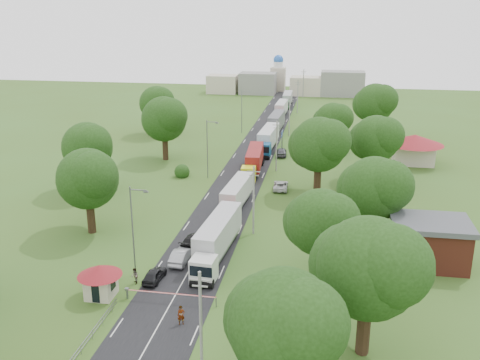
% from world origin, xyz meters
% --- Properties ---
extents(ground, '(260.00, 260.00, 0.00)m').
position_xyz_m(ground, '(0.00, 0.00, 0.00)').
color(ground, '#3B561C').
rests_on(ground, ground).
extents(road, '(8.00, 200.00, 0.04)m').
position_xyz_m(road, '(0.00, 20.00, 0.00)').
color(road, black).
rests_on(road, ground).
extents(boom_barrier, '(9.22, 0.35, 1.18)m').
position_xyz_m(boom_barrier, '(-1.36, -25.00, 0.89)').
color(boom_barrier, slate).
rests_on(boom_barrier, ground).
extents(guard_booth, '(4.40, 4.40, 3.45)m').
position_xyz_m(guard_booth, '(-7.20, -25.00, 2.16)').
color(guard_booth, beige).
rests_on(guard_booth, ground).
extents(info_sign, '(0.12, 3.10, 4.10)m').
position_xyz_m(info_sign, '(5.20, 35.00, 3.00)').
color(info_sign, slate).
rests_on(info_sign, ground).
extents(pole_0, '(1.60, 0.24, 9.00)m').
position_xyz_m(pole_0, '(5.50, -35.00, 4.68)').
color(pole_0, gray).
rests_on(pole_0, ground).
extents(pole_1, '(1.60, 0.24, 9.00)m').
position_xyz_m(pole_1, '(5.50, -7.00, 4.68)').
color(pole_1, gray).
rests_on(pole_1, ground).
extents(pole_2, '(1.60, 0.24, 9.00)m').
position_xyz_m(pole_2, '(5.50, 21.00, 4.68)').
color(pole_2, gray).
rests_on(pole_2, ground).
extents(pole_3, '(1.60, 0.24, 9.00)m').
position_xyz_m(pole_3, '(5.50, 49.00, 4.68)').
color(pole_3, gray).
rests_on(pole_3, ground).
extents(pole_4, '(1.60, 0.24, 9.00)m').
position_xyz_m(pole_4, '(5.50, 77.00, 4.68)').
color(pole_4, gray).
rests_on(pole_4, ground).
extents(pole_5, '(1.60, 0.24, 9.00)m').
position_xyz_m(pole_5, '(5.50, 105.00, 4.68)').
color(pole_5, gray).
rests_on(pole_5, ground).
extents(lamp_0, '(2.03, 0.22, 10.00)m').
position_xyz_m(lamp_0, '(-5.35, -20.00, 5.55)').
color(lamp_0, slate).
rests_on(lamp_0, ground).
extents(lamp_1, '(2.03, 0.22, 10.00)m').
position_xyz_m(lamp_1, '(-5.35, 15.00, 5.55)').
color(lamp_1, slate).
rests_on(lamp_1, ground).
extents(lamp_2, '(2.03, 0.22, 10.00)m').
position_xyz_m(lamp_2, '(-5.35, 50.00, 5.55)').
color(lamp_2, slate).
rests_on(lamp_2, ground).
extents(tree_0, '(8.80, 8.80, 11.07)m').
position_xyz_m(tree_0, '(11.99, -37.84, 7.22)').
color(tree_0, '#382616').
rests_on(tree_0, ground).
extents(tree_1, '(9.60, 9.60, 12.05)m').
position_xyz_m(tree_1, '(17.99, -29.83, 7.85)').
color(tree_1, '#382616').
rests_on(tree_1, ground).
extents(tree_2, '(8.00, 8.00, 10.10)m').
position_xyz_m(tree_2, '(13.99, -17.86, 6.60)').
color(tree_2, '#382616').
rests_on(tree_2, ground).
extents(tree_3, '(8.80, 8.80, 11.07)m').
position_xyz_m(tree_3, '(19.99, -7.84, 7.22)').
color(tree_3, '#382616').
rests_on(tree_3, ground).
extents(tree_4, '(9.60, 9.60, 12.05)m').
position_xyz_m(tree_4, '(12.99, 10.17, 7.85)').
color(tree_4, '#382616').
rests_on(tree_4, ground).
extents(tree_5, '(8.80, 8.80, 11.07)m').
position_xyz_m(tree_5, '(21.99, 18.16, 7.22)').
color(tree_5, '#382616').
rests_on(tree_5, ground).
extents(tree_6, '(8.00, 8.00, 10.10)m').
position_xyz_m(tree_6, '(14.99, 35.14, 6.60)').
color(tree_6, '#382616').
rests_on(tree_6, ground).
extents(tree_7, '(9.60, 9.60, 12.05)m').
position_xyz_m(tree_7, '(23.99, 50.17, 7.85)').
color(tree_7, '#382616').
rests_on(tree_7, ground).
extents(tree_10, '(8.80, 8.80, 11.07)m').
position_xyz_m(tree_10, '(-15.01, -9.84, 7.22)').
color(tree_10, '#382616').
rests_on(tree_10, ground).
extents(tree_11, '(8.80, 8.80, 11.07)m').
position_xyz_m(tree_11, '(-22.01, 5.16, 7.22)').
color(tree_11, '#382616').
rests_on(tree_11, ground).
extents(tree_12, '(9.60, 9.60, 12.05)m').
position_xyz_m(tree_12, '(-16.01, 25.17, 7.85)').
color(tree_12, '#382616').
rests_on(tree_12, ground).
extents(tree_13, '(8.80, 8.80, 11.07)m').
position_xyz_m(tree_13, '(-24.01, 45.16, 7.22)').
color(tree_13, '#382616').
rests_on(tree_13, ground).
extents(house_brick, '(8.60, 6.60, 5.20)m').
position_xyz_m(house_brick, '(26.00, -12.00, 2.65)').
color(house_brick, maroon).
rests_on(house_brick, ground).
extents(house_cream, '(10.08, 10.08, 5.80)m').
position_xyz_m(house_cream, '(30.00, 30.00, 3.64)').
color(house_cream, beige).
rests_on(house_cream, ground).
extents(distant_town, '(52.00, 8.00, 8.00)m').
position_xyz_m(distant_town, '(0.68, 110.00, 3.49)').
color(distant_town, gray).
rests_on(distant_town, ground).
extents(church, '(5.00, 5.00, 12.30)m').
position_xyz_m(church, '(-4.00, 118.00, 5.39)').
color(church, beige).
rests_on(church, ground).
extents(truck_0, '(3.44, 15.25, 4.21)m').
position_xyz_m(truck_0, '(2.26, -14.17, 2.23)').
color(truck_0, silver).
rests_on(truck_0, ground).
extents(truck_1, '(3.05, 13.64, 3.76)m').
position_xyz_m(truck_1, '(1.79, 1.25, 2.00)').
color(truck_1, '#B4141C').
rests_on(truck_1, ground).
extents(truck_2, '(3.19, 14.26, 3.94)m').
position_xyz_m(truck_2, '(1.69, 19.75, 2.09)').
color(truck_2, yellow).
rests_on(truck_2, ground).
extents(truck_3, '(3.18, 15.33, 4.24)m').
position_xyz_m(truck_3, '(2.26, 35.65, 2.25)').
color(truck_3, '#155083').
rests_on(truck_3, ground).
extents(truck_4, '(2.99, 14.69, 4.06)m').
position_xyz_m(truck_4, '(2.14, 52.76, 2.15)').
color(truck_4, silver).
rests_on(truck_4, ground).
extents(truck_5, '(2.63, 13.76, 3.81)m').
position_xyz_m(truck_5, '(1.63, 71.01, 2.02)').
color(truck_5, '#AF1B31').
rests_on(truck_5, ground).
extents(truck_6, '(2.64, 13.64, 3.77)m').
position_xyz_m(truck_6, '(1.85, 87.57, 2.00)').
color(truck_6, '#2A7037').
rests_on(truck_6, ground).
extents(car_lane_front, '(1.82, 4.06, 1.36)m').
position_xyz_m(car_lane_front, '(-3.00, -21.03, 0.68)').
color(car_lane_front, black).
rests_on(car_lane_front, ground).
extents(car_lane_mid, '(1.82, 4.78, 1.56)m').
position_xyz_m(car_lane_mid, '(-1.38, -16.33, 0.78)').
color(car_lane_mid, '#96989E').
rests_on(car_lane_mid, ground).
extents(car_lane_rear, '(2.85, 5.56, 1.55)m').
position_xyz_m(car_lane_rear, '(-1.00, -12.00, 0.77)').
color(car_lane_rear, black).
rests_on(car_lane_rear, ground).
extents(car_verge_near, '(2.44, 4.98, 1.36)m').
position_xyz_m(car_verge_near, '(7.25, 11.03, 0.68)').
color(car_verge_near, silver).
rests_on(car_verge_near, ground).
extents(car_verge_far, '(2.31, 4.94, 1.64)m').
position_xyz_m(car_verge_far, '(5.50, 31.36, 0.82)').
color(car_verge_far, '#505157').
rests_on(car_verge_far, ground).
extents(pedestrian_near, '(0.79, 0.66, 1.85)m').
position_xyz_m(pedestrian_near, '(2.00, -28.50, 0.92)').
color(pedestrian_near, gray).
rests_on(pedestrian_near, ground).
extents(pedestrian_booth, '(0.98, 1.05, 1.72)m').
position_xyz_m(pedestrian_booth, '(-4.80, -22.00, 0.86)').
color(pedestrian_booth, gray).
rests_on(pedestrian_booth, ground).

